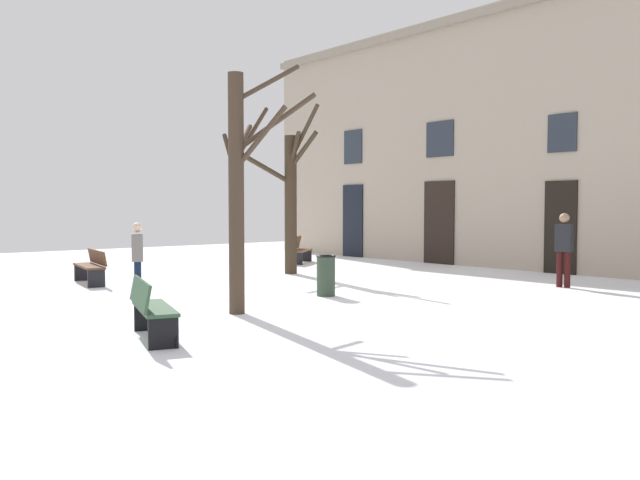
{
  "coord_description": "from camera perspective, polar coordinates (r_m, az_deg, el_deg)",
  "views": [
    {
      "loc": [
        11.84,
        -8.37,
        1.88
      ],
      "look_at": [
        0.0,
        1.76,
        1.1
      ],
      "focal_mm": 36.66,
      "sensor_mm": 36.0,
      "label": 1
    }
  ],
  "objects": [
    {
      "name": "bench_back_to_back_left",
      "position": [
        17.02,
        -19.34,
        -2.14
      ],
      "size": [
        1.87,
        0.77,
        0.84
      ],
      "rotation": [
        0.0,
        0.0,
        6.11
      ],
      "color": "#51331E",
      "rests_on": "ground"
    },
    {
      "name": "bench_back_to_back_right",
      "position": [
        9.62,
        -14.56,
        -5.8
      ],
      "size": [
        1.64,
        0.93,
        0.87
      ],
      "rotation": [
        0.0,
        0.0,
        2.83
      ],
      "color": "#2D4C33",
      "rests_on": "ground"
    },
    {
      "name": "person_strolling",
      "position": [
        16.35,
        20.51,
        -0.5
      ],
      "size": [
        0.41,
        0.29,
        1.75
      ],
      "rotation": [
        0.0,
        0.0,
        3.33
      ],
      "color": "#350F0F",
      "rests_on": "ground"
    },
    {
      "name": "person_near_bench",
      "position": [
        14.22,
        -15.64,
        -1.38
      ],
      "size": [
        0.44,
        0.37,
        1.56
      ],
      "rotation": [
        0.0,
        0.0,
        2.67
      ],
      "color": "black",
      "rests_on": "ground"
    },
    {
      "name": "building_facade",
      "position": [
        21.13,
        15.26,
        8.81
      ],
      "size": [
        21.22,
        0.6,
        8.13
      ],
      "color": "tan",
      "rests_on": "ground"
    },
    {
      "name": "tree_left_of_center",
      "position": [
        11.61,
        -7.03,
        4.94
      ],
      "size": [
        1.98,
        1.23,
        4.45
      ],
      "color": "#423326",
      "rests_on": "ground"
    },
    {
      "name": "tree_right_of_center",
      "position": [
        18.43,
        -2.59,
        3.84
      ],
      "size": [
        1.65,
        1.66,
        4.67
      ],
      "color": "#382B1E",
      "rests_on": "ground"
    },
    {
      "name": "litter_bin",
      "position": [
        13.87,
        0.52,
        -3.11
      ],
      "size": [
        0.42,
        0.42,
        0.87
      ],
      "color": "#2D3D2D",
      "rests_on": "ground"
    },
    {
      "name": "bench_facing_shops",
      "position": [
        22.12,
        -1.84,
        -0.86
      ],
      "size": [
        1.37,
        1.54,
        0.91
      ],
      "rotation": [
        0.0,
        0.0,
        2.24
      ],
      "color": "brown",
      "rests_on": "ground"
    },
    {
      "name": "ground_plane",
      "position": [
        14.62,
        -5.27,
        -4.54
      ],
      "size": [
        33.95,
        33.95,
        0.0
      ],
      "primitive_type": "plane",
      "color": "white"
    }
  ]
}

